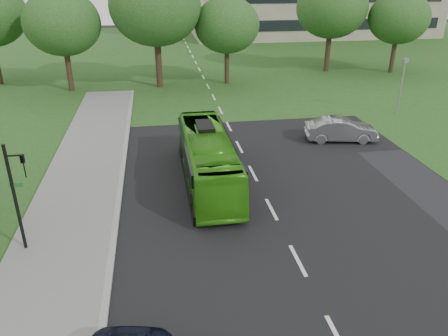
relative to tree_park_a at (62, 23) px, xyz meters
name	(u,v)px	position (x,y,z in m)	size (l,w,h in m)	color
ground	(283,233)	(12.69, -26.41, -5.99)	(160.00, 160.00, 0.00)	black
street_surfaces	(208,95)	(12.31, -3.66, -5.96)	(120.00, 120.00, 0.15)	black
tree_park_a	(62,23)	(0.00, 0.00, 0.00)	(6.64, 6.64, 8.82)	black
tree_park_b	(155,6)	(8.13, 0.18, 1.28)	(8.21, 8.21, 10.77)	black
tree_park_c	(227,25)	(14.68, 0.55, -0.48)	(6.11, 6.11, 8.11)	black
tree_park_d	(332,8)	(26.45, 4.44, 0.66)	(7.42, 7.42, 9.82)	black
tree_park_e	(399,18)	(33.21, 2.74, -0.31)	(6.27, 6.27, 8.35)	black
bus	(208,158)	(10.13, -21.03, -4.64)	(2.26, 9.67, 2.69)	#369715
sedan	(341,130)	(19.44, -16.29, -5.23)	(1.60, 4.59, 1.51)	#9D9CA1
traffic_light	(17,191)	(2.33, -26.05, -3.32)	(0.73, 0.18, 4.54)	black
camera_pole	(402,79)	(26.03, -11.60, -3.22)	(0.43, 0.39, 4.29)	gray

